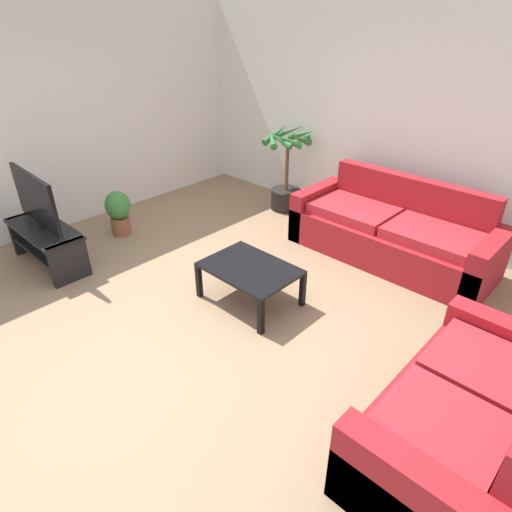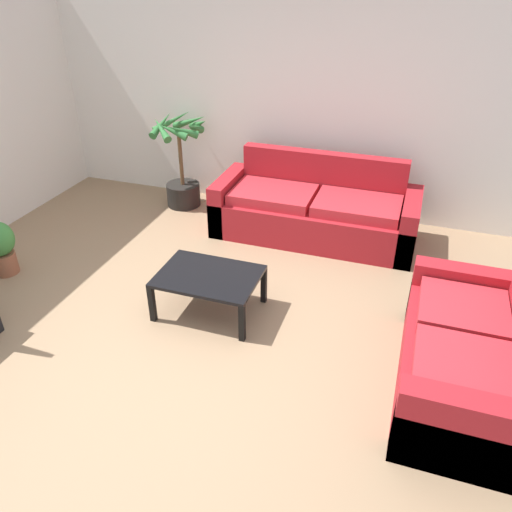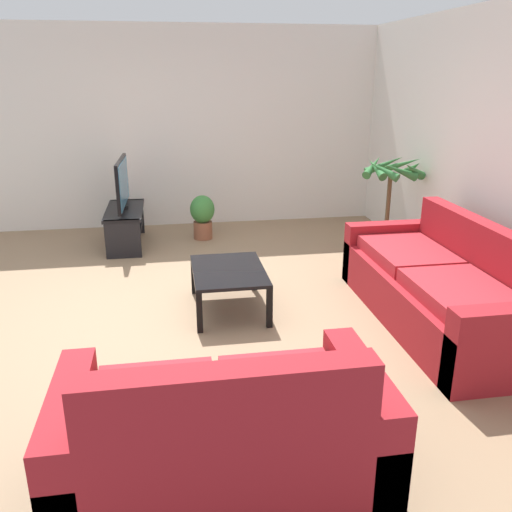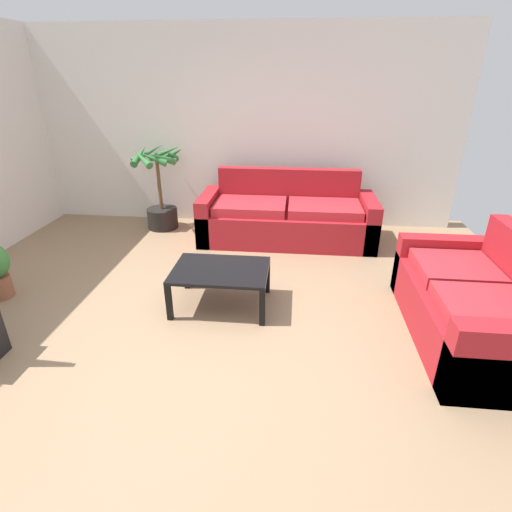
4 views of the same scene
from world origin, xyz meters
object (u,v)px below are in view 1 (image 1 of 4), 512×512
object	(u,v)px
couch_main	(392,234)
potted_plant_small	(119,211)
tv_stand	(46,240)
tv	(36,200)
coffee_table	(250,271)
couch_loveseat	(469,422)
potted_palm	(287,175)

from	to	relation	value
couch_main	potted_plant_small	size ratio (longest dim) A/B	3.97
tv_stand	tv	world-z (taller)	tv
tv_stand	coffee_table	world-z (taller)	tv_stand
tv	potted_plant_small	size ratio (longest dim) A/B	1.79
couch_loveseat	potted_plant_small	world-z (taller)	couch_loveseat
couch_main	potted_plant_small	distance (m)	3.39
coffee_table	potted_plant_small	bearing A→B (deg)	-178.02
tv_stand	tv	distance (m)	0.49
couch_loveseat	tv_stand	bearing A→B (deg)	-170.01
potted_plant_small	tv	bearing A→B (deg)	-83.57
couch_main	tv_stand	distance (m)	3.93
couch_loveseat	tv	xyz separation A→B (m)	(-4.37, -0.77, 0.49)
tv	couch_main	bearing A→B (deg)	45.91
couch_loveseat	tv	world-z (taller)	tv
potted_palm	couch_loveseat	bearing A→B (deg)	-33.99
couch_main	coffee_table	size ratio (longest dim) A/B	2.54
tv_stand	potted_palm	world-z (taller)	potted_palm
couch_loveseat	potted_plant_small	bearing A→B (deg)	177.32
couch_loveseat	tv	size ratio (longest dim) A/B	1.63
couch_main	potted_palm	world-z (taller)	potted_palm
coffee_table	potted_plant_small	distance (m)	2.27
couch_main	coffee_table	distance (m)	1.86
potted_palm	potted_plant_small	bearing A→B (deg)	-115.68
coffee_table	potted_plant_small	xyz separation A→B (m)	(-2.27, -0.08, -0.03)
tv	tv_stand	bearing A→B (deg)	-91.68
couch_loveseat	tv_stand	world-z (taller)	couch_loveseat
couch_main	tv_stand	bearing A→B (deg)	-134.06
potted_plant_small	couch_main	bearing A→B (deg)	32.98
couch_main	tv	bearing A→B (deg)	-134.09
couch_loveseat	tv	distance (m)	4.47
tv	coffee_table	bearing A→B (deg)	26.03
potted_palm	couch_main	bearing A→B (deg)	-8.72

